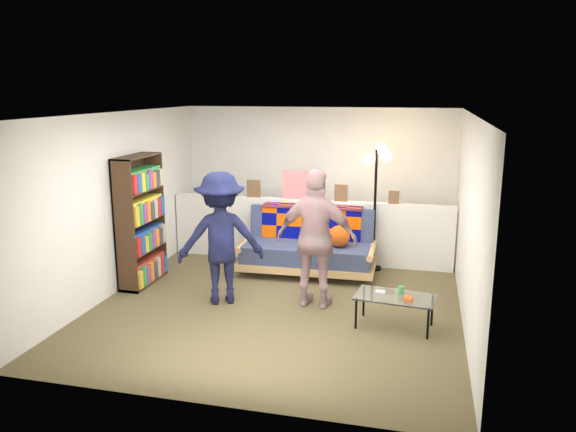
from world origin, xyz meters
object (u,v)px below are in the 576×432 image
object	(u,v)px
coffee_table	(395,298)
floor_lamp	(377,181)
futon_sofa	(309,247)
person_right	(317,239)
bookshelf	(141,225)
person_left	(221,238)

from	to	relation	value
coffee_table	floor_lamp	bearing A→B (deg)	101.38
futon_sofa	coffee_table	size ratio (longest dim) A/B	2.12
coffee_table	floor_lamp	world-z (taller)	floor_lamp
coffee_table	floor_lamp	distance (m)	2.38
floor_lamp	person_right	size ratio (longest dim) A/B	1.09
bookshelf	floor_lamp	bearing A→B (deg)	24.19
bookshelf	person_left	xyz separation A→B (m)	(1.34, -0.41, 0.00)
bookshelf	person_right	xyz separation A→B (m)	(2.55, -0.28, 0.03)
futon_sofa	coffee_table	distance (m)	2.17
person_right	futon_sofa	bearing A→B (deg)	-70.21
person_left	floor_lamp	bearing A→B (deg)	-159.13
futon_sofa	bookshelf	size ratio (longest dim) A/B	1.11
futon_sofa	person_left	size ratio (longest dim) A/B	1.19
person_right	coffee_table	bearing A→B (deg)	161.50
floor_lamp	person_left	bearing A→B (deg)	-134.56
floor_lamp	person_left	size ratio (longest dim) A/B	1.13
floor_lamp	person_left	distance (m)	2.61
bookshelf	coffee_table	xyz separation A→B (m)	(3.56, -0.71, -0.49)
floor_lamp	person_right	xyz separation A→B (m)	(-0.58, -1.69, -0.48)
bookshelf	person_left	bearing A→B (deg)	-17.19
futon_sofa	coffee_table	xyz separation A→B (m)	(1.36, -1.70, -0.05)
floor_lamp	coffee_table	bearing A→B (deg)	-78.62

